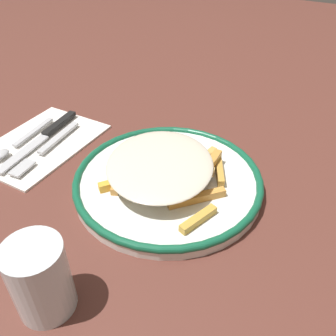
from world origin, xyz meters
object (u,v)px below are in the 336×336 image
(napkin, at_px, (40,143))
(knife, at_px, (46,134))
(fries_heap, at_px, (163,167))
(fork, at_px, (47,147))
(spoon, at_px, (14,145))
(water_glass, at_px, (40,279))
(plate, at_px, (168,181))

(napkin, height_order, knife, knife)
(knife, bearing_deg, fries_heap, 174.75)
(fries_heap, distance_m, fork, 0.23)
(spoon, distance_m, water_glass, 0.34)
(plate, distance_m, fork, 0.23)
(plate, height_order, spoon, plate)
(napkin, xyz_separation_m, spoon, (0.03, 0.03, 0.01))
(fries_heap, distance_m, spoon, 0.29)
(plate, relative_size, fork, 1.67)
(knife, relative_size, spoon, 1.38)
(fork, bearing_deg, water_glass, 131.47)
(spoon, bearing_deg, water_glass, 141.11)
(plate, xyz_separation_m, fork, (0.23, 0.01, -0.00))
(fries_heap, distance_m, napkin, 0.26)
(plate, relative_size, fries_heap, 1.28)
(napkin, bearing_deg, knife, -86.68)
(plate, relative_size, knife, 1.40)
(fork, xyz_separation_m, knife, (0.03, -0.03, 0.00))
(spoon, bearing_deg, plate, -173.02)
(fries_heap, relative_size, napkin, 1.03)
(fork, xyz_separation_m, spoon, (0.05, 0.02, 0.00))
(fork, height_order, spoon, spoon)
(fries_heap, distance_m, water_glass, 0.24)
(plate, xyz_separation_m, spoon, (0.29, 0.04, 0.00))
(plate, relative_size, spoon, 1.93)
(water_glass, bearing_deg, napkin, -46.24)
(fork, relative_size, knife, 0.84)
(fries_heap, height_order, water_glass, water_glass)
(fork, relative_size, water_glass, 1.86)
(fries_heap, height_order, napkin, fries_heap)
(napkin, relative_size, fork, 1.26)
(knife, xyz_separation_m, spoon, (0.02, 0.05, 0.00))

